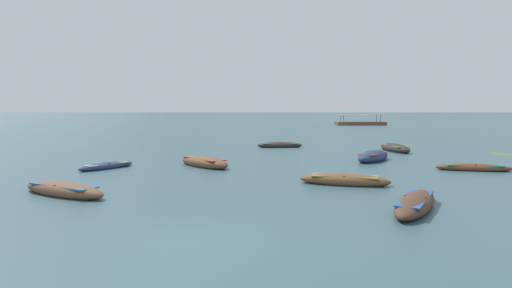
{
  "coord_description": "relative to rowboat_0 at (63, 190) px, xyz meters",
  "views": [
    {
      "loc": [
        2.67,
        -8.88,
        3.11
      ],
      "look_at": [
        -2.16,
        27.71,
        0.06
      ],
      "focal_mm": 27.93,
      "sensor_mm": 36.0,
      "label": 1
    }
  ],
  "objects": [
    {
      "name": "ground_plane",
      "position": [
        6.36,
        1495.33,
        -0.19
      ],
      "size": [
        6000.0,
        6000.0,
        0.0
      ],
      "primitive_type": "plane",
      "color": "#385660"
    },
    {
      "name": "mountain_3",
      "position": [
        426.43,
        1862.49,
        185.91
      ],
      "size": [
        1596.91,
        1596.91,
        372.2
      ],
      "primitive_type": "cone",
      "color": "slate",
      "rests_on": "ground"
    },
    {
      "name": "mountain_1",
      "position": [
        -687.02,
        1863.04,
        216.94
      ],
      "size": [
        1230.12,
        1230.12,
        434.25
      ],
      "primitive_type": "cone",
      "color": "slate",
      "rests_on": "ground"
    },
    {
      "name": "rowboat_10",
      "position": [
        6.59,
        20.65,
        -0.0
      ],
      "size": [
        4.08,
        2.05,
        0.59
      ],
      "color": "#2D2826",
      "rests_on": "ground"
    },
    {
      "name": "rowboat_6",
      "position": [
        10.57,
        3.55,
        -0.0
      ],
      "size": [
        3.94,
        1.7,
        0.59
      ],
      "color": "brown",
      "rests_on": "ground"
    },
    {
      "name": "mountain_0",
      "position": [
        -1358.76,
        1957.49,
        117.08
      ],
      "size": [
        980.82,
        980.82,
        234.53
      ],
      "primitive_type": "cone",
      "color": "slate",
      "rests_on": "ground"
    },
    {
      "name": "rowboat_1",
      "position": [
        12.42,
        -0.55,
        -0.0
      ],
      "size": [
        2.56,
        4.16,
        0.58
      ],
      "color": "#4C3323",
      "rests_on": "ground"
    },
    {
      "name": "rowboat_4",
      "position": [
        -1.83,
        6.62,
        -0.05
      ],
      "size": [
        2.3,
        3.29,
        0.43
      ],
      "color": "navy",
      "rests_on": "ground"
    },
    {
      "name": "rowboat_0",
      "position": [
        0.0,
        0.0,
        0.0
      ],
      "size": [
        4.31,
        2.56,
        0.6
      ],
      "color": "brown",
      "rests_on": "ground"
    },
    {
      "name": "rowboat_7",
      "position": [
        15.71,
        18.37,
        0.05
      ],
      "size": [
        2.25,
        4.39,
        0.75
      ],
      "color": "#2D2826",
      "rests_on": "ground"
    },
    {
      "name": "mountain_2",
      "position": [
        -122.59,
        2332.26,
        200.78
      ],
      "size": [
        1395.96,
        1395.96,
        401.93
      ],
      "primitive_type": "cone",
      "color": "#56665B",
      "rests_on": "ground"
    },
    {
      "name": "rowboat_2",
      "position": [
        13.1,
        12.1,
        0.06
      ],
      "size": [
        3.04,
        4.16,
        0.8
      ],
      "color": "navy",
      "rests_on": "ground"
    },
    {
      "name": "rowboat_9",
      "position": [
        17.67,
        8.5,
        -0.04
      ],
      "size": [
        3.84,
        1.22,
        0.46
      ],
      "color": "brown",
      "rests_on": "ground"
    },
    {
      "name": "rowboat_5",
      "position": [
        3.18,
        8.24,
        0.04
      ],
      "size": [
        4.03,
        3.83,
        0.73
      ],
      "color": "brown",
      "rests_on": "ground"
    },
    {
      "name": "weed_patch_0",
      "position": [
        23.1,
        16.88,
        -0.19
      ],
      "size": [
        1.83,
        3.25,
        0.14
      ],
      "primitive_type": "ellipsoid",
      "rotation": [
        0.0,
        0.0,
        1.76
      ],
      "color": "#477033",
      "rests_on": "ground"
    },
    {
      "name": "ferry_0",
      "position": [
        20.5,
        77.73,
        0.26
      ],
      "size": [
        11.19,
        5.26,
        2.54
      ],
      "color": "brown",
      "rests_on": "ground"
    }
  ]
}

